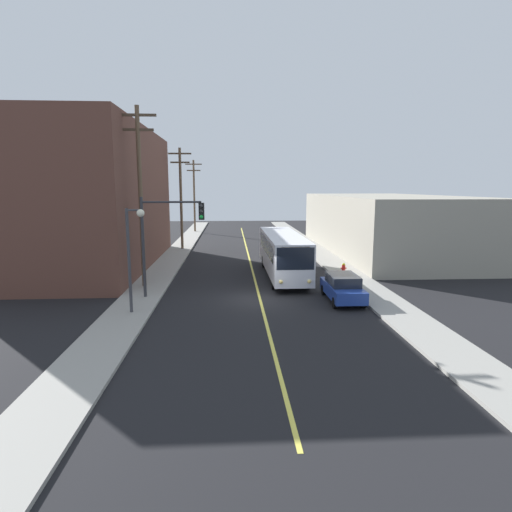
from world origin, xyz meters
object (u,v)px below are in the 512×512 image
object	(u,v)px
utility_pole_near	(140,190)
utility_pole_mid	(181,194)
fire_hydrant	(344,268)
traffic_signal_left_corner	(169,228)
city_bus	(283,252)
parked_car_blue	(343,287)
street_lamp_left	(133,245)
utility_pole_far	(194,193)

from	to	relation	value
utility_pole_near	utility_pole_mid	distance (m)	17.43
utility_pole_near	fire_hydrant	distance (m)	15.89
utility_pole_mid	fire_hydrant	xyz separation A→B (m)	(13.83, -14.38, -5.39)
utility_pole_near	utility_pole_mid	bearing A→B (deg)	88.06
traffic_signal_left_corner	city_bus	bearing A→B (deg)	39.22
parked_car_blue	traffic_signal_left_corner	world-z (taller)	traffic_signal_left_corner
city_bus	fire_hydrant	size ratio (longest dim) A/B	14.49
utility_pole_mid	city_bus	bearing A→B (deg)	-56.93
street_lamp_left	fire_hydrant	world-z (taller)	street_lamp_left
utility_pole_far	parked_car_blue	bearing A→B (deg)	-73.10
city_bus	utility_pole_near	bearing A→B (deg)	-161.31
utility_pole_mid	utility_pole_far	distance (m)	17.90
city_bus	utility_pole_far	size ratio (longest dim) A/B	1.16
street_lamp_left	city_bus	bearing A→B (deg)	46.11
city_bus	utility_pole_mid	size ratio (longest dim) A/B	1.15
utility_pole_far	street_lamp_left	xyz separation A→B (m)	(0.27, -41.39, -2.15)
parked_car_blue	street_lamp_left	size ratio (longest dim) A/B	0.80
city_bus	traffic_signal_left_corner	distance (m)	10.13
traffic_signal_left_corner	street_lamp_left	world-z (taller)	traffic_signal_left_corner
city_bus	utility_pole_mid	bearing A→B (deg)	123.07
utility_pole_mid	fire_hydrant	bearing A→B (deg)	-46.12
parked_car_blue	utility_pole_near	bearing A→B (deg)	161.82
parked_car_blue	traffic_signal_left_corner	distance (m)	10.91
parked_car_blue	utility_pole_mid	distance (m)	25.08
parked_car_blue	fire_hydrant	size ratio (longest dim) A/B	5.26
utility_pole_mid	street_lamp_left	world-z (taller)	utility_pole_mid
utility_pole_far	traffic_signal_left_corner	size ratio (longest dim) A/B	1.74
utility_pole_mid	utility_pole_far	xyz separation A→B (m)	(-0.12, 17.90, -0.08)
parked_car_blue	utility_pole_far	xyz separation A→B (m)	(-11.97, 39.40, 5.05)
utility_pole_near	utility_pole_mid	size ratio (longest dim) A/B	1.10
parked_car_blue	fire_hydrant	distance (m)	7.39
utility_pole_mid	utility_pole_far	world-z (taller)	utility_pole_mid
city_bus	parked_car_blue	bearing A→B (deg)	-70.16
city_bus	utility_pole_far	bearing A→B (deg)	106.20
city_bus	parked_car_blue	world-z (taller)	city_bus
city_bus	street_lamp_left	distance (m)	13.16
utility_pole_near	utility_pole_far	world-z (taller)	utility_pole_near
traffic_signal_left_corner	street_lamp_left	distance (m)	3.52
traffic_signal_left_corner	street_lamp_left	xyz separation A→B (m)	(-1.42, -3.17, -0.56)
traffic_signal_left_corner	street_lamp_left	size ratio (longest dim) A/B	1.09
utility_pole_far	fire_hydrant	world-z (taller)	utility_pole_far
city_bus	street_lamp_left	xyz separation A→B (m)	(-9.03, -9.38, 1.92)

